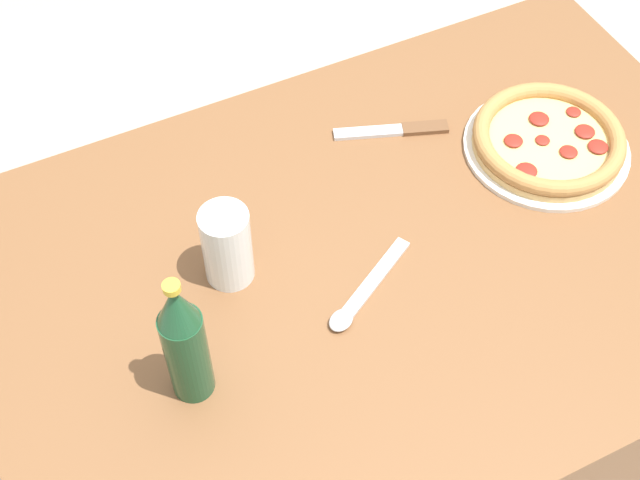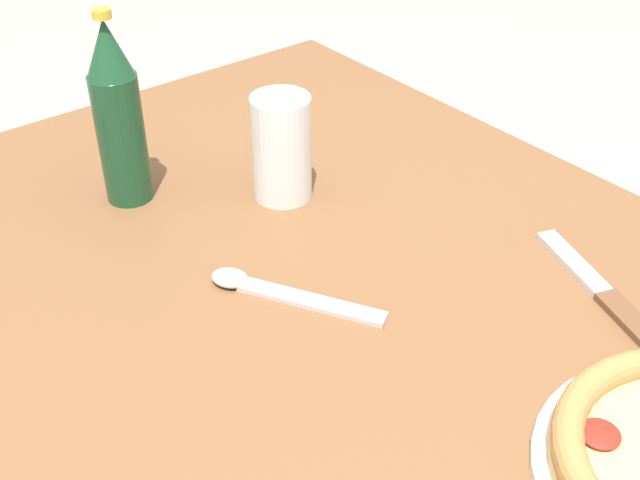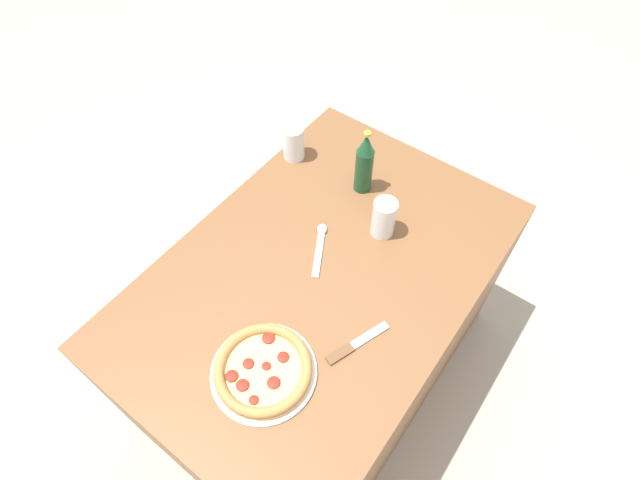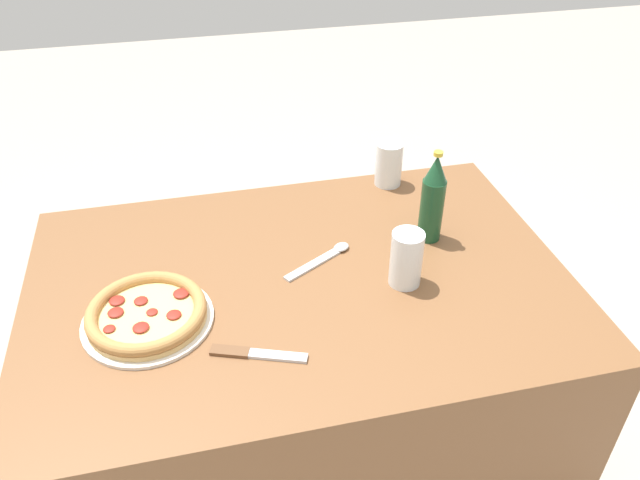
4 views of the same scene
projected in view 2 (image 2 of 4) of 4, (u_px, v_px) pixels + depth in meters
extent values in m
ellipsoid|color=maroon|center=(600.00, 434.00, 0.64)|extent=(0.03, 0.03, 0.01)
cylinder|color=white|center=(282.00, 148.00, 0.94)|extent=(0.07, 0.07, 0.13)
cylinder|color=maroon|center=(282.00, 163.00, 0.96)|extent=(0.06, 0.06, 0.08)
cylinder|color=#194728|center=(122.00, 139.00, 0.93)|extent=(0.06, 0.06, 0.16)
cone|color=#194728|center=(107.00, 47.00, 0.87)|extent=(0.05, 0.05, 0.07)
cylinder|color=gold|center=(101.00, 13.00, 0.85)|extent=(0.02, 0.02, 0.01)
cube|color=brown|center=(627.00, 317.00, 0.79)|extent=(0.08, 0.05, 0.01)
cube|color=silver|center=(573.00, 262.00, 0.86)|extent=(0.11, 0.06, 0.01)
cube|color=silver|center=(311.00, 301.00, 0.81)|extent=(0.15, 0.10, 0.01)
ellipsoid|color=silver|center=(230.00, 278.00, 0.84)|extent=(0.05, 0.05, 0.01)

